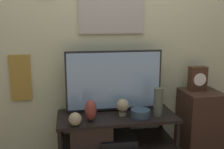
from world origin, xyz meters
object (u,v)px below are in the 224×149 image
Objects in this scene: vase_tall_ceramic at (158,102)px; decorative_bust at (123,106)px; mantel_clock at (198,79)px; vase_urn_stoneware at (91,110)px; vase_round_glass at (75,119)px; television at (114,81)px; vase_wide_bowl at (140,113)px.

vase_tall_ceramic is 0.35m from decorative_bust.
vase_tall_ceramic is 1.10× the size of mantel_clock.
decorative_bust is (0.33, 0.09, -0.00)m from vase_urn_stoneware.
vase_tall_ceramic is at bearing 1.29° from vase_urn_stoneware.
mantel_clock is (1.33, 0.31, 0.25)m from vase_round_glass.
television is at bearing 179.89° from mantel_clock.
vase_tall_ceramic reaches higher than vase_round_glass.
television is 0.41m from vase_urn_stoneware.
television reaches higher than mantel_clock.
vase_tall_ceramic is 0.58m from mantel_clock.
television reaches higher than decorative_bust.
mantel_clock reaches higher than vase_urn_stoneware.
vase_wide_bowl is at bearing -26.71° from decorative_bust.
mantel_clock is at bearing -0.11° from television.
vase_wide_bowl is (0.63, 0.09, -0.02)m from vase_round_glass.
television is at bearing 40.59° from vase_urn_stoneware.
vase_urn_stoneware is 1.22m from mantel_clock.
mantel_clock is at bearing 9.23° from decorative_bust.
vase_tall_ceramic is (0.40, -0.21, -0.18)m from television.
vase_urn_stoneware is (-0.26, -0.23, -0.22)m from television.
television reaches higher than vase_urn_stoneware.
vase_round_glass is 0.82m from vase_tall_ceramic.
television is at bearing 152.33° from vase_tall_ceramic.
vase_round_glass is 0.71× the size of decorative_bust.
vase_round_glass is at bearing -159.99° from decorative_bust.
vase_tall_ceramic is 1.50× the size of vase_wide_bowl.
mantel_clock is (0.69, 0.22, 0.27)m from vase_wide_bowl.
television is at bearing 37.21° from vase_round_glass.
mantel_clock is at bearing 10.78° from vase_urn_stoneware.
vase_wide_bowl is at bearing 0.67° from vase_urn_stoneware.
decorative_bust reaches higher than vase_wide_bowl.
television is 0.91m from mantel_clock.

